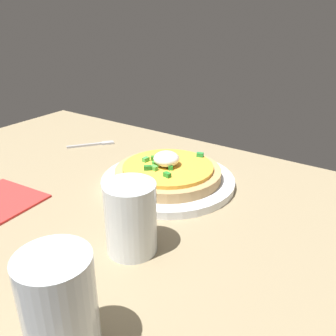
{
  "coord_description": "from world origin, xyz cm",
  "views": [
    {
      "loc": [
        -37.83,
        40.9,
        33.6
      ],
      "look_at": [
        -3.57,
        -9.14,
        6.05
      ],
      "focal_mm": 39.1,
      "sensor_mm": 36.0,
      "label": 1
    }
  ],
  "objects": [
    {
      "name": "cup_far",
      "position": [
        -15.68,
        25.93,
        7.65
      ],
      "size": [
        6.91,
        6.91,
        11.33
      ],
      "color": "silver",
      "rests_on": "dining_table"
    },
    {
      "name": "dining_table",
      "position": [
        0.0,
        0.0,
        1.33
      ],
      "size": [
        105.51,
        65.86,
        2.67
      ],
      "primitive_type": "cube",
      "color": "#938160",
      "rests_on": "ground"
    },
    {
      "name": "plate",
      "position": [
        -3.57,
        -9.14,
        3.36
      ],
      "size": [
        24.55,
        24.55,
        1.38
      ],
      "primitive_type": "cylinder",
      "color": "white",
      "rests_on": "dining_table"
    },
    {
      "name": "cup_near",
      "position": [
        -10.52,
        9.71,
        7.3
      ],
      "size": [
        6.9,
        6.9,
        9.99
      ],
      "color": "silver",
      "rests_on": "dining_table"
    },
    {
      "name": "pizza",
      "position": [
        -3.54,
        -9.13,
        5.4
      ],
      "size": [
        19.45,
        19.45,
        5.12
      ],
      "color": "tan",
      "rests_on": "plate"
    },
    {
      "name": "fork",
      "position": [
        22.36,
        -16.29,
        2.92
      ],
      "size": [
        7.44,
        9.33,
        0.5
      ],
      "rotation": [
        0.0,
        0.0,
        -2.22
      ],
      "color": "#B7B7BC",
      "rests_on": "dining_table"
    }
  ]
}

